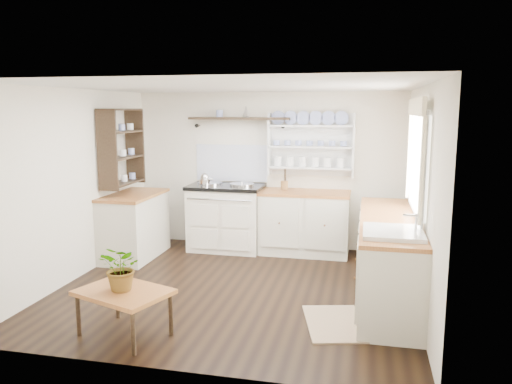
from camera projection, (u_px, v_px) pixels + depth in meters
The scene contains 19 objects.
floor at pixel (236, 288), 5.80m from camera, with size 4.00×3.80×0.01m, color black.
wall_back at pixel (268, 170), 7.44m from camera, with size 4.00×0.02×2.30m, color #EDE4CD.
wall_right at pixel (421, 197), 5.19m from camera, with size 0.02×3.80×2.30m, color #EDE4CD.
wall_left at pixel (76, 185), 6.04m from camera, with size 0.02×3.80×2.30m, color #EDE4CD.
ceiling at pixel (234, 86), 5.42m from camera, with size 4.00×3.80×0.01m, color white.
window at pixel (417, 156), 5.27m from camera, with size 0.08×1.55×1.22m.
aga_cooker at pixel (226, 217), 7.35m from camera, with size 1.08×0.75×0.99m.
back_cabinets at pixel (305, 222), 7.14m from camera, with size 1.27×0.63×0.90m.
right_cabinets at pixel (388, 257), 5.46m from camera, with size 0.62×2.43×0.90m.
belfast_sink at pixel (393, 245), 4.68m from camera, with size 0.55×0.60×0.45m.
left_cabinets at pixel (134, 225), 6.96m from camera, with size 0.62×1.13×0.90m.
plate_rack at pixel (311, 144), 7.20m from camera, with size 1.20×0.22×0.90m.
high_shelf at pixel (239, 119), 7.28m from camera, with size 1.50×0.29×0.16m.
left_shelving at pixel (122, 147), 6.80m from camera, with size 0.28×0.80×1.05m, color black.
kettle at pixel (205, 181), 7.21m from camera, with size 0.17×0.17×0.20m, color silver, non-canonical shape.
utensil_crock at pixel (284, 185), 7.20m from camera, with size 0.10×0.10×0.12m, color olive.
center_table at pixel (124, 295), 4.54m from camera, with size 0.94×0.81×0.43m.
potted_plant at pixel (122, 268), 4.49m from camera, with size 0.38×0.33×0.42m, color #3F7233.
floor_rug at pixel (335, 323), 4.83m from camera, with size 0.55×0.85×0.02m, color brown.
Camera 1 is at (1.43, -5.36, 2.07)m, focal length 35.00 mm.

